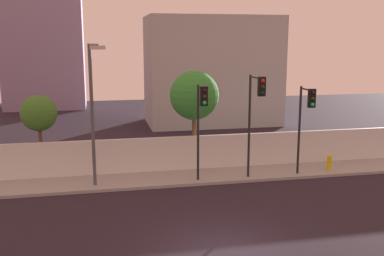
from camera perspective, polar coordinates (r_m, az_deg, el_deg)
ground_plane at (r=15.49m, az=4.35°, el=-15.55°), size 80.00×80.00×0.00m
sidewalk at (r=22.89m, az=-1.39°, el=-6.37°), size 36.00×2.40×0.15m
perimeter_wall at (r=23.85m, az=-1.96°, el=-3.23°), size 36.00×0.18×1.80m
traffic_light_left at (r=21.63m, az=8.07°, el=2.88°), size 0.35×1.61×5.15m
traffic_light_center at (r=22.71m, az=14.28°, el=1.96°), size 0.35×1.54×4.54m
traffic_light_right at (r=21.12m, az=1.17°, el=1.94°), size 0.35×1.21×4.72m
street_lamp_curbside at (r=20.92m, az=-12.49°, el=3.09°), size 0.76×2.22×6.65m
fire_hydrant at (r=24.96m, az=17.03°, el=-4.12°), size 0.44×0.26×0.85m
roadside_tree_leftmost at (r=24.24m, az=-18.89°, el=1.75°), size 1.85×1.85×4.21m
roadside_tree_midleft at (r=24.48m, az=0.29°, el=4.12°), size 2.69×2.69×5.34m
low_building_distant at (r=38.04m, az=2.54°, el=7.30°), size 10.86×6.00×8.90m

